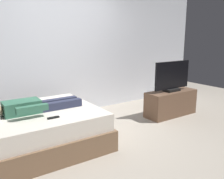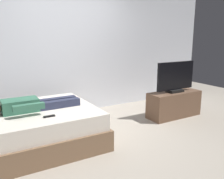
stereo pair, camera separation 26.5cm
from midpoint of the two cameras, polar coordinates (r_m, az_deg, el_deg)
The scene contains 7 objects.
ground_plane at distance 3.87m, azimuth -4.19°, elevation -11.52°, with size 10.00×10.00×0.00m, color #ADA393.
back_wall at distance 5.09m, azimuth -9.36°, elevation 10.43°, with size 6.40×0.10×2.80m, color silver.
bed at distance 3.69m, azimuth -20.45°, elevation -9.15°, with size 1.93×1.52×0.54m.
person at distance 3.56m, azimuth -20.38°, elevation -3.80°, with size 1.26×0.46×0.18m.
remote at distance 3.25m, azimuth -15.92°, elevation -6.39°, with size 0.15×0.04×0.02m, color black.
tv_stand at distance 4.98m, azimuth 12.16°, elevation -3.16°, with size 1.10×0.40×0.50m, color brown.
tv at distance 4.87m, azimuth 12.45°, elevation 2.92°, with size 0.88×0.20×0.59m.
Camera 1 is at (-1.86, -3.00, 1.58)m, focal length 38.90 mm.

